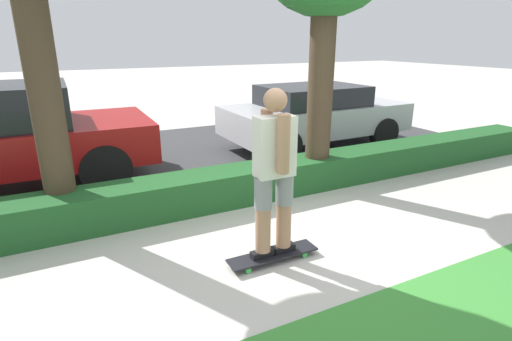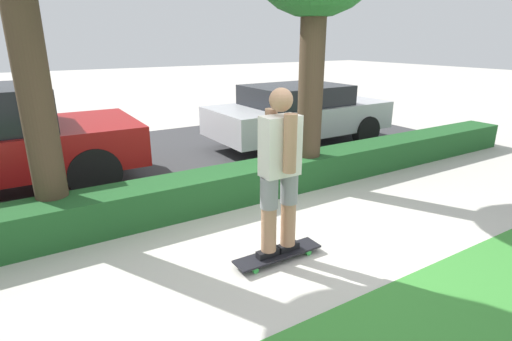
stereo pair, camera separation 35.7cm
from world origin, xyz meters
name	(u,v)px [view 1 (the left image)]	position (x,y,z in m)	size (l,w,h in m)	color
ground_plane	(288,252)	(0.00, 0.00, 0.00)	(60.00, 60.00, 0.00)	#BCB7AD
street_asphalt	(179,156)	(0.00, 4.20, 0.00)	(12.79, 5.00, 0.01)	#38383A
hedge_row	(230,186)	(0.00, 1.60, 0.24)	(12.79, 0.60, 0.48)	#1E5123
skateboard	(273,255)	(-0.24, -0.08, 0.07)	(0.99, 0.24, 0.08)	black
skater_person	(274,171)	(-0.24, -0.08, 1.00)	(0.50, 0.44, 1.72)	black
parked_car_middle	(315,114)	(2.87, 3.67, 0.70)	(3.98, 1.79, 1.30)	#B7B7BC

